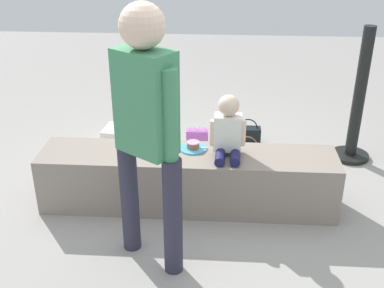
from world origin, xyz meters
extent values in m
plane|color=#9E9994|center=(0.00, 0.00, 0.00)|extent=(12.00, 12.00, 0.00)
cube|color=gray|center=(0.00, 0.00, 0.23)|extent=(2.35, 0.48, 0.46)
cylinder|color=#1A1A49|center=(0.26, -0.08, 0.50)|extent=(0.09, 0.25, 0.08)
cylinder|color=#1A1A49|center=(0.37, -0.08, 0.50)|extent=(0.09, 0.25, 0.08)
cube|color=white|center=(0.31, 0.03, 0.64)|extent=(0.21, 0.14, 0.28)
sphere|color=beige|center=(0.31, 0.03, 0.87)|extent=(0.16, 0.16, 0.16)
cylinder|color=beige|center=(0.19, 0.02, 0.64)|extent=(0.05, 0.05, 0.21)
cylinder|color=beige|center=(0.42, 0.03, 0.64)|extent=(0.05, 0.05, 0.21)
cylinder|color=#2C2B3E|center=(-0.03, -0.81, 0.42)|extent=(0.12, 0.12, 0.84)
cylinder|color=#2C2B3E|center=(-0.36, -0.58, 0.42)|extent=(0.12, 0.12, 0.84)
cube|color=#418B5E|center=(-0.20, -0.70, 1.16)|extent=(0.41, 0.38, 0.64)
sphere|color=beige|center=(-0.20, -0.70, 1.61)|extent=(0.27, 0.27, 0.27)
cylinder|color=#418B5E|center=(-0.04, -0.80, 1.10)|extent=(0.10, 0.10, 0.60)
cylinder|color=#418B5E|center=(-0.35, -0.59, 1.10)|extent=(0.10, 0.10, 0.60)
cylinder|color=#4CA5D8|center=(0.04, 0.08, 0.47)|extent=(0.22, 0.22, 0.01)
cylinder|color=olive|center=(0.04, 0.08, 0.50)|extent=(0.10, 0.10, 0.05)
cylinder|color=pink|center=(0.04, 0.08, 0.52)|extent=(0.10, 0.10, 0.01)
cube|color=silver|center=(0.10, 0.07, 0.48)|extent=(0.11, 0.04, 0.00)
cube|color=#B259BF|center=(0.02, 0.93, 0.12)|extent=(0.21, 0.10, 0.25)
torus|color=white|center=(-0.02, 0.93, 0.25)|extent=(0.08, 0.01, 0.08)
torus|color=white|center=(0.07, 0.93, 0.25)|extent=(0.08, 0.01, 0.08)
cylinder|color=black|center=(1.52, 0.93, 0.02)|extent=(0.36, 0.36, 0.04)
cylinder|color=black|center=(1.52, 0.93, 0.66)|extent=(0.11, 0.11, 1.24)
cylinder|color=silver|center=(0.77, 0.43, 0.08)|extent=(0.07, 0.07, 0.15)
cone|color=silver|center=(0.77, 0.43, 0.17)|extent=(0.06, 0.06, 0.03)
cylinder|color=#268C3F|center=(0.77, 0.43, 0.19)|extent=(0.03, 0.03, 0.02)
cylinder|color=red|center=(-0.58, 0.48, 0.05)|extent=(0.07, 0.07, 0.10)
cube|color=white|center=(-0.83, 1.22, 0.06)|extent=(0.33, 0.35, 0.12)
cube|color=black|center=(0.53, 1.17, 0.09)|extent=(0.27, 0.13, 0.18)
torus|color=black|center=(0.53, 1.17, 0.18)|extent=(0.20, 0.01, 0.20)
cube|color=brown|center=(0.50, 0.71, 0.10)|extent=(0.27, 0.12, 0.20)
torus|color=brown|center=(0.50, 0.71, 0.20)|extent=(0.20, 0.01, 0.20)
camera|label=1|loc=(0.26, -3.34, 2.18)|focal=44.94mm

